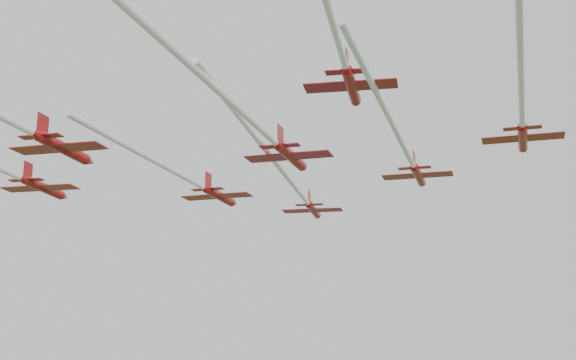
{
  "coord_description": "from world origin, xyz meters",
  "views": [
    {
      "loc": [
        8.12,
        -89.43,
        32.71
      ],
      "look_at": [
        4.28,
        3.19,
        54.86
      ],
      "focal_mm": 50.0,
      "sensor_mm": 36.0,
      "label": 1
    }
  ],
  "objects_px": {
    "jet_lead": "(292,184)",
    "jet_row2_left": "(195,182)",
    "jet_row2_right": "(405,150)",
    "jet_row3_right": "(522,101)",
    "jet_row3_mid": "(248,118)",
    "jet_row4_right": "(326,2)"
  },
  "relations": [
    {
      "from": "jet_lead",
      "to": "jet_row3_right",
      "type": "bearing_deg",
      "value": -48.51
    },
    {
      "from": "jet_lead",
      "to": "jet_row4_right",
      "type": "distance_m",
      "value": 49.44
    },
    {
      "from": "jet_row2_left",
      "to": "jet_row2_right",
      "type": "distance_m",
      "value": 28.02
    },
    {
      "from": "jet_row2_right",
      "to": "jet_row3_mid",
      "type": "height_order",
      "value": "jet_row2_right"
    },
    {
      "from": "jet_row3_mid",
      "to": "jet_row2_left",
      "type": "bearing_deg",
      "value": 122.43
    },
    {
      "from": "jet_lead",
      "to": "jet_row3_mid",
      "type": "bearing_deg",
      "value": -88.01
    },
    {
      "from": "jet_lead",
      "to": "jet_row3_mid",
      "type": "relative_size",
      "value": 1.12
    },
    {
      "from": "jet_row2_left",
      "to": "jet_row2_right",
      "type": "relative_size",
      "value": 0.84
    },
    {
      "from": "jet_row3_mid",
      "to": "jet_row3_right",
      "type": "bearing_deg",
      "value": 5.62
    },
    {
      "from": "jet_row2_left",
      "to": "jet_row3_mid",
      "type": "distance_m",
      "value": 28.86
    },
    {
      "from": "jet_row4_right",
      "to": "jet_row3_right",
      "type": "bearing_deg",
      "value": 54.02
    },
    {
      "from": "jet_row2_right",
      "to": "jet_row3_right",
      "type": "distance_m",
      "value": 19.9
    },
    {
      "from": "jet_lead",
      "to": "jet_row2_left",
      "type": "height_order",
      "value": "jet_row2_left"
    },
    {
      "from": "jet_row3_mid",
      "to": "jet_row4_right",
      "type": "xyz_separation_m",
      "value": [
        7.05,
        -21.05,
        1.09
      ]
    },
    {
      "from": "jet_lead",
      "to": "jet_row2_left",
      "type": "bearing_deg",
      "value": -167.8
    },
    {
      "from": "jet_row2_left",
      "to": "jet_row4_right",
      "type": "height_order",
      "value": "jet_row4_right"
    },
    {
      "from": "jet_lead",
      "to": "jet_row2_right",
      "type": "relative_size",
      "value": 1.26
    },
    {
      "from": "jet_row3_mid",
      "to": "jet_row2_right",
      "type": "bearing_deg",
      "value": 56.79
    },
    {
      "from": "jet_lead",
      "to": "jet_row2_left",
      "type": "xyz_separation_m",
      "value": [
        -12.23,
        -0.88,
        0.05
      ]
    },
    {
      "from": "jet_row2_left",
      "to": "jet_row2_right",
      "type": "xyz_separation_m",
      "value": [
        24.99,
        -12.65,
        0.45
      ]
    },
    {
      "from": "jet_row2_left",
      "to": "jet_row4_right",
      "type": "bearing_deg",
      "value": -56.67
    },
    {
      "from": "jet_row2_right",
      "to": "jet_row4_right",
      "type": "xyz_separation_m",
      "value": [
        -8.74,
        -35.75,
        0.2
      ]
    }
  ]
}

